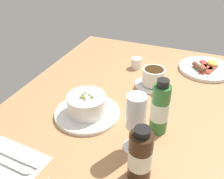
# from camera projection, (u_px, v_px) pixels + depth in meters

# --- Properties ---
(ground_plane) EXTENTS (1.10, 0.84, 0.03)m
(ground_plane) POSITION_uv_depth(u_px,v_px,m) (129.00, 108.00, 0.91)
(ground_plane) COLOR #B27F51
(porridge_bowl) EXTENTS (0.21, 0.21, 0.08)m
(porridge_bowl) POSITION_uv_depth(u_px,v_px,m) (87.00, 106.00, 0.84)
(porridge_bowl) COLOR white
(porridge_bowl) RESTS_ON ground_plane
(cutlery_setting) EXTENTS (0.13, 0.20, 0.01)m
(cutlery_setting) POSITION_uv_depth(u_px,v_px,m) (12.00, 161.00, 0.69)
(cutlery_setting) COLOR white
(cutlery_setting) RESTS_ON ground_plane
(coffee_cup) EXTENTS (0.14, 0.14, 0.07)m
(coffee_cup) POSITION_uv_depth(u_px,v_px,m) (153.00, 78.00, 1.00)
(coffee_cup) COLOR white
(coffee_cup) RESTS_ON ground_plane
(creamer_jug) EXTENTS (0.05, 0.05, 0.05)m
(creamer_jug) POSITION_uv_depth(u_px,v_px,m) (136.00, 63.00, 1.13)
(creamer_jug) COLOR white
(creamer_jug) RESTS_ON ground_plane
(wine_glass) EXTENTS (0.06, 0.06, 0.17)m
(wine_glass) POSITION_uv_depth(u_px,v_px,m) (136.00, 115.00, 0.67)
(wine_glass) COLOR white
(wine_glass) RESTS_ON ground_plane
(sauce_bottle_brown) EXTENTS (0.06, 0.06, 0.15)m
(sauce_bottle_brown) POSITION_uv_depth(u_px,v_px,m) (140.00, 156.00, 0.61)
(sauce_bottle_brown) COLOR #382314
(sauce_bottle_brown) RESTS_ON ground_plane
(sauce_bottle_green) EXTENTS (0.05, 0.05, 0.18)m
(sauce_bottle_green) POSITION_uv_depth(u_px,v_px,m) (160.00, 109.00, 0.75)
(sauce_bottle_green) COLOR #337233
(sauce_bottle_green) RESTS_ON ground_plane
(breakfast_plate) EXTENTS (0.23, 0.23, 0.04)m
(breakfast_plate) POSITION_uv_depth(u_px,v_px,m) (206.00, 68.00, 1.12)
(breakfast_plate) COLOR white
(breakfast_plate) RESTS_ON ground_plane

